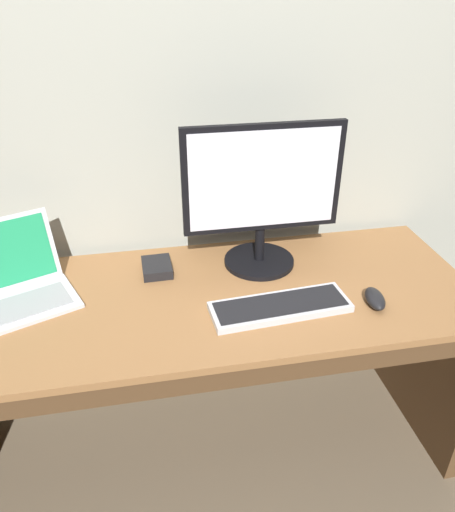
% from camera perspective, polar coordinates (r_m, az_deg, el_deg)
% --- Properties ---
extents(ground_plane, '(14.00, 14.00, 0.00)m').
position_cam_1_polar(ground_plane, '(2.14, -2.79, -21.24)').
color(ground_plane, brown).
extents(back_wall, '(4.28, 0.04, 2.75)m').
position_cam_1_polar(back_wall, '(1.75, -6.00, 20.49)').
color(back_wall, '#9EA093').
rests_on(back_wall, ground).
extents(desk, '(1.85, 0.69, 0.75)m').
position_cam_1_polar(desk, '(1.75, -3.17, -10.89)').
color(desk, olive).
rests_on(desk, ground).
extents(laptop_silver, '(0.40, 0.39, 0.24)m').
position_cam_1_polar(laptop_silver, '(1.71, -23.28, -2.98)').
color(laptop_silver, silver).
rests_on(laptop_silver, desk).
extents(external_monitor, '(0.54, 0.25, 0.51)m').
position_cam_1_polar(external_monitor, '(1.66, 4.05, 6.94)').
color(external_monitor, black).
rests_on(external_monitor, desk).
extents(wired_keyboard, '(0.45, 0.18, 0.03)m').
position_cam_1_polar(wired_keyboard, '(1.55, 6.14, -5.88)').
color(wired_keyboard, '#BCBCC1').
rests_on(wired_keyboard, desk).
extents(computer_mouse, '(0.07, 0.13, 0.04)m').
position_cam_1_polar(computer_mouse, '(1.64, 16.75, -4.76)').
color(computer_mouse, black).
rests_on(computer_mouse, desk).
extents(external_drive_box, '(0.10, 0.13, 0.03)m').
position_cam_1_polar(external_drive_box, '(1.75, -8.20, -1.32)').
color(external_drive_box, black).
rests_on(external_drive_box, desk).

